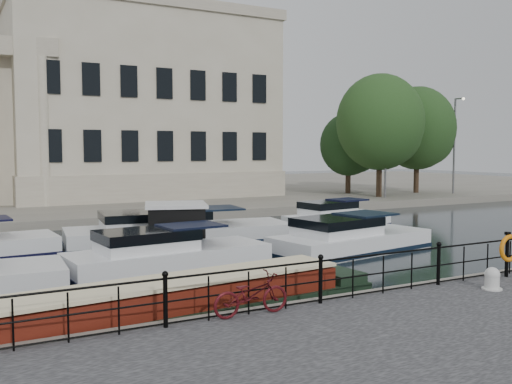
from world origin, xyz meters
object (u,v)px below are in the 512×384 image
harbour_hut (176,231)px  mooring_bollard (492,279)px  bicycle (251,294)px  narrowboat (151,316)px  life_ring_post (509,249)px

harbour_hut → mooring_bollard: bearing=-50.6°
bicycle → narrowboat: bearing=50.0°
life_ring_post → harbour_hut: size_ratio=0.33×
mooring_bollard → life_ring_post: (1.67, 0.77, 0.56)m
life_ring_post → harbour_hut: (-6.31, 11.01, -0.44)m
narrowboat → harbour_hut: 10.07m
bicycle → narrowboat: size_ratio=0.14×
bicycle → life_ring_post: 8.55m
harbour_hut → narrowboat: bearing=-96.0°
bicycle → mooring_bollard: bicycle is taller
bicycle → mooring_bollard: 6.95m
life_ring_post → narrowboat: 10.59m
narrowboat → harbour_hut: harbour_hut is taller
mooring_bollard → life_ring_post: bearing=24.9°
mooring_bollard → life_ring_post: life_ring_post is taller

